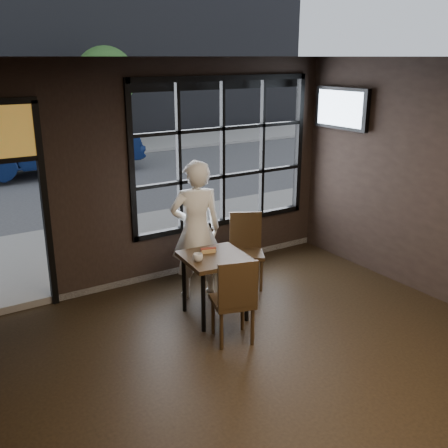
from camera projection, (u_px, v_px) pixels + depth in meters
floor at (310, 402)px, 5.10m from camera, size 6.00×7.00×0.02m
ceiling at (331, 55)px, 4.11m from camera, size 6.00×7.00×0.02m
window_frame at (223, 153)px, 7.97m from camera, size 3.06×0.12×2.28m
cafe_table at (215, 286)px, 6.65m from camera, size 0.84×0.84×0.83m
chair_near at (232, 298)px, 6.06m from camera, size 0.57×0.57×1.06m
chair_window at (247, 252)px, 7.50m from camera, size 0.63×0.63×1.07m
man at (196, 230)px, 7.07m from camera, size 0.80×0.64×1.92m
hotdog at (208, 250)px, 6.62m from camera, size 0.21×0.13×0.06m
cup at (198, 258)px, 6.34m from camera, size 0.15×0.15×0.10m
tv at (342, 108)px, 8.08m from camera, size 0.12×1.09×0.64m
navy_car at (51, 142)px, 14.67m from camera, size 4.98×1.76×1.64m
tree_right at (106, 77)px, 18.03m from camera, size 2.09×2.09×3.56m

